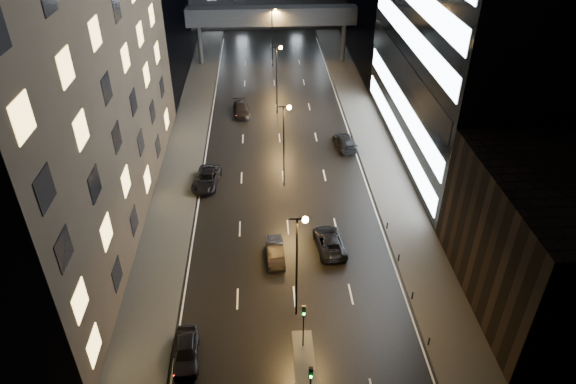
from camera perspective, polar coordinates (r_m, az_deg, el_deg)
name	(u,v)px	position (r m, az deg, el deg)	size (l,w,h in m)	color
ground	(280,138)	(70.44, -0.95, 6.03)	(160.00, 160.00, 0.00)	black
sidewalk_left	(183,158)	(66.74, -11.57, 3.69)	(5.00, 110.00, 0.15)	#383533
sidewalk_right	(377,153)	(67.65, 9.91, 4.32)	(5.00, 110.00, 0.15)	#383533
building_left	(27,26)	(52.08, -26.99, 16.13)	(15.00, 48.00, 40.00)	#2D2319
building_right_low	(540,242)	(46.89, 26.16, -5.05)	(10.00, 18.00, 12.00)	black
skybridge	(272,17)	(95.54, -1.83, 18.90)	(30.00, 3.00, 10.00)	#333335
median_island	(306,373)	(40.79, 1.98, -19.42)	(1.60, 8.00, 0.15)	#383533
traffic_signal_near	(304,320)	(40.05, 1.75, -13.98)	(0.28, 0.34, 4.40)	black
traffic_signal_far	(310,382)	(36.59, 2.51, -20.34)	(0.28, 0.34, 4.40)	black
bollard_row	(420,318)	(45.07, 14.47, -13.40)	(0.12, 25.12, 0.90)	black
streetlight_near	(299,255)	(40.17, 1.21, -7.01)	(1.45, 0.50, 10.15)	black
streetlight_mid_a	(285,136)	(56.81, -0.31, 6.23)	(1.45, 0.50, 10.15)	black
streetlight_mid_b	(278,71)	(75.11, -1.15, 13.27)	(1.45, 0.50, 10.15)	black
streetlight_far	(273,30)	(94.11, -1.67, 17.51)	(1.45, 0.50, 10.15)	black
car_away_a	(186,351)	(41.77, -11.28, -16.96)	(1.92, 4.78, 1.63)	black
car_away_b	(275,252)	(49.30, -1.44, -6.69)	(1.61, 4.62, 1.52)	black
car_away_c	(207,179)	(60.54, -9.03, 1.45)	(2.69, 5.82, 1.62)	black
car_away_d	(241,109)	(77.23, -5.21, 9.14)	(2.19, 5.39, 1.56)	black
car_toward_a	(330,242)	(50.61, 4.64, -5.53)	(2.60, 5.64, 1.57)	black
car_toward_b	(345,142)	(68.17, 6.32, 5.58)	(2.27, 5.59, 1.62)	black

